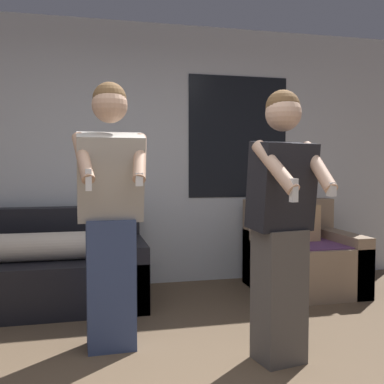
{
  "coord_description": "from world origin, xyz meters",
  "views": [
    {
      "loc": [
        -0.42,
        -1.96,
        1.23
      ],
      "look_at": [
        0.24,
        0.85,
        1.07
      ],
      "focal_mm": 42.0,
      "sensor_mm": 36.0,
      "label": 1
    }
  ],
  "objects_px": {
    "couch": "(42,271)",
    "person_right": "(281,223)",
    "person_left": "(110,214)",
    "armchair": "(302,259)"
  },
  "relations": [
    {
      "from": "couch",
      "to": "armchair",
      "type": "relative_size",
      "value": 1.88
    },
    {
      "from": "armchair",
      "to": "person_right",
      "type": "distance_m",
      "value": 1.83
    },
    {
      "from": "armchair",
      "to": "person_left",
      "type": "relative_size",
      "value": 0.54
    },
    {
      "from": "person_left",
      "to": "person_right",
      "type": "xyz_separation_m",
      "value": [
        1.02,
        -0.44,
        -0.03
      ]
    },
    {
      "from": "couch",
      "to": "armchair",
      "type": "bearing_deg",
      "value": -1.99
    },
    {
      "from": "couch",
      "to": "person_right",
      "type": "bearing_deg",
      "value": -45.08
    },
    {
      "from": "armchair",
      "to": "person_right",
      "type": "relative_size",
      "value": 0.56
    },
    {
      "from": "couch",
      "to": "person_left",
      "type": "height_order",
      "value": "person_left"
    },
    {
      "from": "person_left",
      "to": "armchair",
      "type": "bearing_deg",
      "value": 28.56
    },
    {
      "from": "couch",
      "to": "person_right",
      "type": "xyz_separation_m",
      "value": [
        1.57,
        -1.58,
        0.58
      ]
    }
  ]
}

